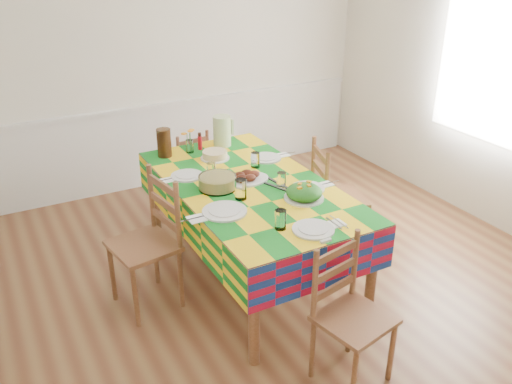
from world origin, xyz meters
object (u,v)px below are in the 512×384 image
dining_table (249,194)px  chair_far (189,171)px  tea_pitcher (164,143)px  chair_near (349,316)px  meat_platter (246,177)px  green_pitcher (222,131)px  chair_left (149,243)px  chair_right (334,198)px

dining_table → chair_far: (0.00, 1.33, -0.31)m
tea_pitcher → chair_near: (0.37, -2.19, -0.47)m
tea_pitcher → meat_platter: bearing=-64.4°
dining_table → tea_pitcher: 0.97m
meat_platter → chair_far: bearing=90.0°
green_pitcher → chair_left: bearing=-139.6°
green_pitcher → chair_far: 0.73m
chair_near → chair_right: (0.85, 1.34, 0.03)m
tea_pitcher → chair_near: tea_pitcher is taller
dining_table → chair_right: (0.84, 0.01, -0.23)m
green_pitcher → chair_near: size_ratio=0.29×
dining_table → chair_left: size_ratio=2.02×
dining_table → chair_near: 1.35m
green_pitcher → chair_far: size_ratio=0.33×
chair_far → chair_right: bearing=115.2°
green_pitcher → chair_right: green_pitcher is taller
tea_pitcher → chair_near: bearing=-80.4°
meat_platter → chair_left: size_ratio=0.35×
tea_pitcher → chair_far: tea_pitcher is taller
green_pitcher → chair_right: 1.17m
chair_far → tea_pitcher: bearing=43.2°
chair_left → tea_pitcher: bearing=142.7°
meat_platter → dining_table: bearing=-95.0°
tea_pitcher → chair_right: tea_pitcher is taller
tea_pitcher → chair_far: (0.38, 0.47, -0.52)m
chair_far → chair_left: bearing=50.3°
meat_platter → chair_far: (-0.00, 1.27, -0.42)m
chair_left → chair_right: 1.67m
chair_near → chair_left: bearing=110.0°
meat_platter → chair_far: meat_platter is taller
dining_table → chair_left: bearing=179.5°
tea_pitcher → chair_right: (1.22, -0.85, -0.45)m
chair_far → chair_right: chair_right is taller
meat_platter → green_pitcher: green_pitcher is taller
meat_platter → chair_near: (-0.01, -1.38, -0.38)m
tea_pitcher → chair_left: tea_pitcher is taller
dining_table → chair_near: chair_near is taller
dining_table → chair_right: chair_right is taller
dining_table → chair_near: size_ratio=2.22×
chair_near → chair_far: bearing=77.9°
dining_table → tea_pitcher: (-0.38, 0.86, 0.22)m
chair_far → chair_left: 1.57m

